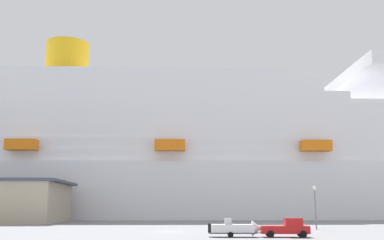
# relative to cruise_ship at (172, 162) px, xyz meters

# --- Properties ---
(ground_plane) EXTENTS (600.00, 600.00, 0.00)m
(ground_plane) POSITION_rel_cruise_ship_xyz_m (3.25, -39.86, -16.79)
(ground_plane) COLOR gray
(cruise_ship) EXTENTS (264.22, 45.32, 62.49)m
(cruise_ship) POSITION_rel_cruise_ship_xyz_m (0.00, 0.00, 0.00)
(cruise_ship) COLOR white
(cruise_ship) RESTS_ON ground_plane
(pickup_truck) EXTENTS (5.68, 2.48, 2.20)m
(pickup_truck) POSITION_rel_cruise_ship_xyz_m (17.35, -81.24, -15.74)
(pickup_truck) COLOR red
(pickup_truck) RESTS_ON ground_plane
(small_boat_on_trailer) EXTENTS (7.05, 2.25, 2.15)m
(small_boat_on_trailer) POSITION_rel_cruise_ship_xyz_m (11.63, -80.99, -15.82)
(small_boat_on_trailer) COLOR #595960
(small_boat_on_trailer) RESTS_ON ground_plane
(street_lamp) EXTENTS (0.56, 0.56, 6.67)m
(street_lamp) POSITION_rel_cruise_ship_xyz_m (25.56, -63.92, -12.33)
(street_lamp) COLOR slate
(street_lamp) RESTS_ON ground_plane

